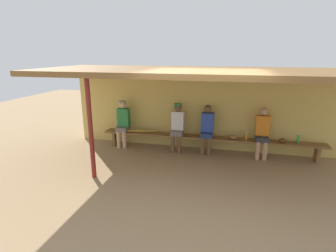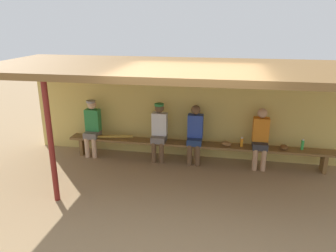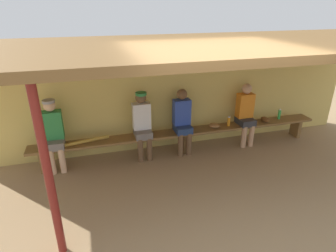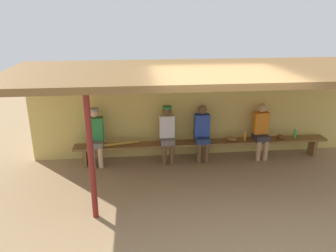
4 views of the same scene
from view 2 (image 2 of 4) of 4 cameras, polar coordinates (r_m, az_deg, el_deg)
ground_plane at (r=6.20m, az=3.41°, el=-12.17°), size 24.00×24.00×0.00m
back_wall at (r=7.62m, az=5.44°, el=2.65°), size 8.00×0.20×2.20m
dugout_roof at (r=6.11m, az=4.64°, el=9.95°), size 8.00×2.80×0.12m
support_post at (r=5.95m, az=-19.87°, el=-2.88°), size 0.10×0.10×2.20m
bench at (r=7.42m, az=4.96°, el=-3.58°), size 6.00×0.36×0.46m
player_in_red at (r=7.90m, az=-13.15°, el=0.13°), size 0.34×0.42×1.34m
player_in_blue at (r=7.32m, az=15.93°, el=-1.69°), size 0.34×0.42×1.34m
player_shirtless_tan at (r=7.42m, az=-1.57°, el=-0.56°), size 0.34×0.42×1.34m
player_near_post at (r=7.30m, az=4.75°, el=-1.06°), size 0.34×0.42×1.34m
water_bottle_green at (r=7.56m, az=22.54°, el=-3.05°), size 0.06×0.06×0.23m
water_bottle_blue at (r=7.33m, az=12.81°, el=-2.78°), size 0.06×0.06×0.21m
baseball_glove_dark_brown at (r=7.35m, az=10.20°, el=-3.05°), size 0.29×0.27×0.09m
baseball_glove_tan at (r=7.47m, az=19.67°, el=-3.49°), size 0.21×0.27×0.09m
baseball_bat at (r=7.78m, az=-9.27°, el=-1.88°), size 0.84×0.23×0.07m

